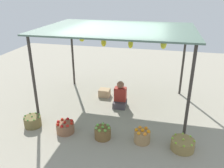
{
  "coord_description": "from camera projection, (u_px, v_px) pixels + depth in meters",
  "views": [
    {
      "loc": [
        1.24,
        -6.02,
        3.25
      ],
      "look_at": [
        0.0,
        -0.65,
        0.95
      ],
      "focal_mm": 37.23,
      "sensor_mm": 36.0,
      "label": 1
    }
  ],
  "objects": [
    {
      "name": "basket_oranges",
      "position": [
        142.0,
        136.0,
        5.23
      ],
      "size": [
        0.37,
        0.37,
        0.35
      ],
      "color": "#A17E51",
      "rests_on": "ground"
    },
    {
      "name": "basket_green_apples",
      "position": [
        103.0,
        133.0,
        5.37
      ],
      "size": [
        0.38,
        0.38,
        0.33
      ],
      "color": "brown",
      "rests_on": "ground"
    },
    {
      "name": "basket_red_tomatoes",
      "position": [
        65.0,
        127.0,
        5.59
      ],
      "size": [
        0.43,
        0.43,
        0.31
      ],
      "color": "brown",
      "rests_on": "ground"
    },
    {
      "name": "market_stall_structure",
      "position": [
        118.0,
        33.0,
        6.1
      ],
      "size": [
        3.99,
        2.84,
        2.28
      ],
      "color": "#38332D",
      "rests_on": "ground"
    },
    {
      "name": "vendor_person",
      "position": [
        120.0,
        97.0,
        6.77
      ],
      "size": [
        0.36,
        0.44,
        0.78
      ],
      "color": "#453F45",
      "rests_on": "ground"
    },
    {
      "name": "basket_limes",
      "position": [
        183.0,
        145.0,
        5.0
      ],
      "size": [
        0.5,
        0.5,
        0.28
      ],
      "color": "olive",
      "rests_on": "ground"
    },
    {
      "name": "basket_green_chilies",
      "position": [
        33.0,
        121.0,
        5.84
      ],
      "size": [
        0.42,
        0.42,
        0.3
      ],
      "color": "brown",
      "rests_on": "ground"
    },
    {
      "name": "wooden_crate_near_vendor",
      "position": [
        104.0,
        93.0,
        7.46
      ],
      "size": [
        0.34,
        0.3,
        0.24
      ],
      "primitive_type": "cube",
      "color": "tan",
      "rests_on": "ground"
    },
    {
      "name": "ground_plane",
      "position": [
        117.0,
        105.0,
        6.93
      ],
      "size": [
        14.0,
        14.0,
        0.0
      ],
      "primitive_type": "plane",
      "color": "#9E9784"
    }
  ]
}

